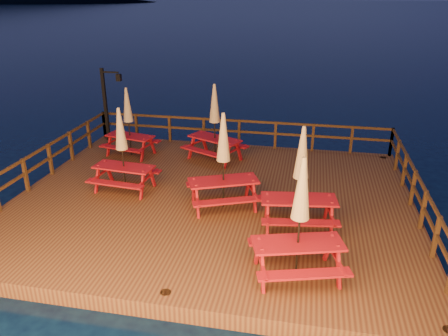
# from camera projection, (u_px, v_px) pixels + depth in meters

# --- Properties ---
(ground) EXTENTS (500.00, 500.00, 0.00)m
(ground) POSITION_uv_depth(u_px,v_px,m) (213.00, 209.00, 13.56)
(ground) COLOR black
(ground) RESTS_ON ground
(deck) EXTENTS (12.00, 10.00, 0.40)m
(deck) POSITION_uv_depth(u_px,v_px,m) (213.00, 203.00, 13.48)
(deck) COLOR #482517
(deck) RESTS_ON ground
(deck_piles) EXTENTS (11.44, 9.44, 1.40)m
(deck_piles) POSITION_uv_depth(u_px,v_px,m) (213.00, 217.00, 13.68)
(deck_piles) COLOR #372211
(deck_piles) RESTS_ON ground
(railing) EXTENTS (11.80, 9.75, 1.10)m
(railing) POSITION_uv_depth(u_px,v_px,m) (224.00, 154.00, 14.72)
(railing) COLOR #372211
(railing) RESTS_ON deck
(lamp_post) EXTENTS (0.85, 0.18, 3.00)m
(lamp_post) POSITION_uv_depth(u_px,v_px,m) (108.00, 98.00, 17.82)
(lamp_post) COLOR black
(lamp_post) RESTS_ON deck
(picnic_table_0) EXTENTS (2.36, 2.12, 2.83)m
(picnic_table_0) POSITION_uv_depth(u_px,v_px,m) (300.00, 217.00, 9.24)
(picnic_table_0) COLOR maroon
(picnic_table_0) RESTS_ON deck
(picnic_table_1) EXTENTS (2.50, 2.34, 2.84)m
(picnic_table_1) POSITION_uv_depth(u_px,v_px,m) (215.00, 121.00, 15.82)
(picnic_table_1) COLOR maroon
(picnic_table_1) RESTS_ON deck
(picnic_table_2) EXTENTS (2.01, 1.71, 2.68)m
(picnic_table_2) POSITION_uv_depth(u_px,v_px,m) (122.00, 149.00, 13.41)
(picnic_table_2) COLOR maroon
(picnic_table_2) RESTS_ON deck
(picnic_table_3) EXTENTS (2.18, 1.88, 2.82)m
(picnic_table_3) POSITION_uv_depth(u_px,v_px,m) (301.00, 177.00, 11.22)
(picnic_table_3) COLOR maroon
(picnic_table_3) RESTS_ON deck
(picnic_table_4) EXTENTS (2.08, 1.83, 2.60)m
(picnic_table_4) POSITION_uv_depth(u_px,v_px,m) (129.00, 121.00, 16.32)
(picnic_table_4) COLOR maroon
(picnic_table_4) RESTS_ON deck
(picnic_table_5) EXTENTS (2.47, 2.28, 2.84)m
(picnic_table_5) POSITION_uv_depth(u_px,v_px,m) (223.00, 160.00, 12.30)
(picnic_table_5) COLOR maroon
(picnic_table_5) RESTS_ON deck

